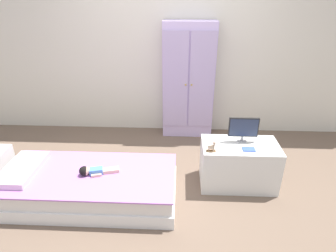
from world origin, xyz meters
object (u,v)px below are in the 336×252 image
at_px(bed, 90,186).
at_px(rocking_horse_toy, 212,147).
at_px(doll, 92,171).
at_px(tv_stand, 238,164).
at_px(wardrobe, 188,82).
at_px(tv_monitor, 243,128).
at_px(book_blue, 249,149).

height_order(bed, rocking_horse_toy, rocking_horse_toy).
distance_m(doll, rocking_horse_toy, 1.23).
bearing_deg(bed, tv_stand, 11.48).
bearing_deg(bed, doll, -13.42).
bearing_deg(tv_stand, rocking_horse_toy, -154.74).
bearing_deg(rocking_horse_toy, wardrobe, 99.33).
xyz_separation_m(doll, wardrobe, (0.98, 1.53, 0.47)).
xyz_separation_m(wardrobe, rocking_horse_toy, (0.22, -1.35, -0.26)).
bearing_deg(wardrobe, tv_monitor, -63.23).
bearing_deg(wardrobe, book_blue, -65.16).
xyz_separation_m(wardrobe, book_blue, (0.60, -1.30, -0.31)).
relative_size(doll, book_blue, 3.10).
bearing_deg(doll, rocking_horse_toy, 8.34).
relative_size(tv_stand, tv_monitor, 2.59).
relative_size(wardrobe, tv_stand, 2.00).
bearing_deg(doll, wardrobe, 57.40).
bearing_deg(bed, wardrobe, 56.15).
xyz_separation_m(tv_stand, rocking_horse_toy, (-0.32, -0.15, 0.30)).
distance_m(rocking_horse_toy, book_blue, 0.39).
distance_m(wardrobe, book_blue, 1.47).
xyz_separation_m(doll, book_blue, (1.58, 0.22, 0.16)).
bearing_deg(book_blue, wardrobe, 114.84).
xyz_separation_m(tv_stand, tv_monitor, (0.02, 0.08, 0.40)).
xyz_separation_m(bed, book_blue, (1.62, 0.21, 0.35)).
relative_size(bed, tv_monitor, 5.63).
relative_size(wardrobe, tv_monitor, 5.18).
distance_m(doll, tv_stand, 1.56).
relative_size(tv_stand, book_blue, 6.46).
bearing_deg(doll, book_blue, 8.08).
bearing_deg(doll, bed, 166.58).
bearing_deg(bed, book_blue, 7.54).
bearing_deg(wardrobe, bed, -123.85).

